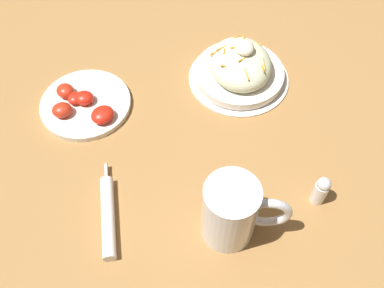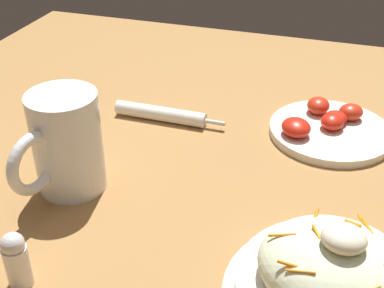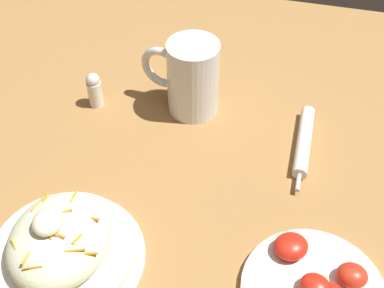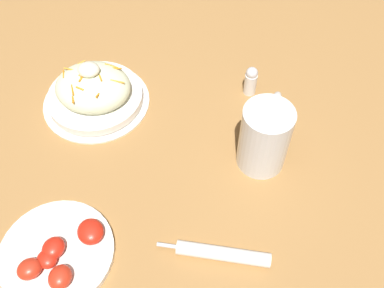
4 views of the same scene
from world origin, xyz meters
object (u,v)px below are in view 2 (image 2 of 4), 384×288
object	(u,v)px
beer_mug	(66,148)
napkin_roll	(161,114)
tomato_plate	(328,127)
salad_plate	(333,277)
salt_shaker	(16,259)

from	to	relation	value
beer_mug	napkin_roll	distance (m)	0.24
beer_mug	tomato_plate	xyz separation A→B (m)	(-0.34, -0.27, -0.05)
salad_plate	beer_mug	size ratio (longest dim) A/B	1.52
napkin_roll	salt_shaker	distance (m)	0.41
beer_mug	tomato_plate	world-z (taller)	beer_mug
salad_plate	tomato_plate	distance (m)	0.37
beer_mug	salt_shaker	size ratio (longest dim) A/B	2.13
salad_plate	beer_mug	xyz separation A→B (m)	(0.38, -0.10, 0.03)
salad_plate	napkin_roll	distance (m)	0.46
napkin_roll	salt_shaker	size ratio (longest dim) A/B	2.72
salt_shaker	tomato_plate	bearing A→B (deg)	-123.93
salad_plate	tomato_plate	bearing A→B (deg)	-84.32
napkin_roll	salt_shaker	bearing A→B (deg)	87.56
salad_plate	salt_shaker	distance (m)	0.35
beer_mug	tomato_plate	size ratio (longest dim) A/B	0.77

